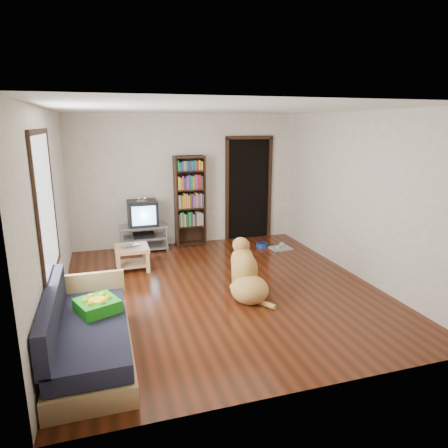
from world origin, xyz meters
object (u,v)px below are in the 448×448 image
object	(u,v)px
bookshelf	(190,196)
coffee_table	(132,253)
green_cushion	(97,305)
sofa	(86,337)
tv_stand	(144,237)
crt_tv	(142,213)
grey_rag	(281,248)
dog	(246,276)
laptop	(132,246)
dog_bowl	(262,245)

from	to	relation	value
bookshelf	coffee_table	xyz separation A→B (m)	(-1.26, -1.12, -0.72)
bookshelf	coffee_table	distance (m)	1.83
green_cushion	sofa	bearing A→B (deg)	-139.81
tv_stand	coffee_table	xyz separation A→B (m)	(-0.31, -1.03, 0.01)
bookshelf	green_cushion	bearing A→B (deg)	-117.35
sofa	crt_tv	bearing A→B (deg)	75.07
tv_stand	grey_rag	bearing A→B (deg)	-16.07
tv_stand	dog	size ratio (longest dim) A/B	0.88
laptop	crt_tv	distance (m)	1.17
bookshelf	grey_rag	bearing A→B (deg)	-27.18
laptop	sofa	size ratio (longest dim) A/B	0.18
grey_rag	coffee_table	distance (m)	2.91
coffee_table	tv_stand	bearing A→B (deg)	73.32
sofa	dog	xyz separation A→B (m)	(2.13, 1.01, 0.05)
green_cushion	sofa	distance (m)	0.36
green_cushion	crt_tv	distance (m)	3.52
laptop	grey_rag	distance (m)	2.93
laptop	crt_tv	xyz separation A→B (m)	(0.31, 1.08, 0.33)
crt_tv	coffee_table	bearing A→B (deg)	-106.35
tv_stand	crt_tv	xyz separation A→B (m)	(0.00, 0.02, 0.47)
green_cushion	dog	distance (m)	2.15
dog_bowl	tv_stand	xyz separation A→B (m)	(-2.28, 0.49, 0.23)
crt_tv	coffee_table	distance (m)	1.19
green_cushion	laptop	xyz separation A→B (m)	(0.54, 2.33, -0.07)
laptop	dog	distance (m)	2.15
dog_bowl	coffee_table	distance (m)	2.65
crt_tv	bookshelf	xyz separation A→B (m)	(0.95, 0.07, 0.26)
dog_bowl	dog	bearing A→B (deg)	-117.78
bookshelf	sofa	size ratio (longest dim) A/B	1.00
green_cushion	bookshelf	distance (m)	3.95
crt_tv	sofa	world-z (taller)	crt_tv
tv_stand	dog	distance (m)	2.87
grey_rag	sofa	distance (m)	4.59
green_cushion	grey_rag	size ratio (longest dim) A/B	1.01
tv_stand	sofa	xyz separation A→B (m)	(-0.97, -3.63, -0.01)
crt_tv	sofa	size ratio (longest dim) A/B	0.32
green_cushion	laptop	distance (m)	2.39
laptop	green_cushion	bearing A→B (deg)	-127.91
sofa	coffee_table	world-z (taller)	sofa
tv_stand	sofa	bearing A→B (deg)	-105.02
laptop	dog_bowl	world-z (taller)	laptop
tv_stand	coffee_table	world-z (taller)	tv_stand
grey_rag	crt_tv	xyz separation A→B (m)	(-2.58, 0.76, 0.73)
dog	dog_bowl	bearing A→B (deg)	62.22
dog_bowl	grey_rag	size ratio (longest dim) A/B	0.55
crt_tv	dog	size ratio (longest dim) A/B	0.57
sofa	coffee_table	distance (m)	2.69
crt_tv	dog	bearing A→B (deg)	-66.36
dog	green_cushion	bearing A→B (deg)	-159.17
sofa	dog	world-z (taller)	dog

